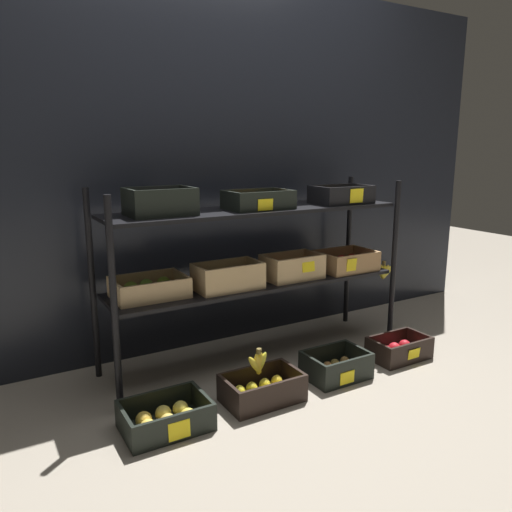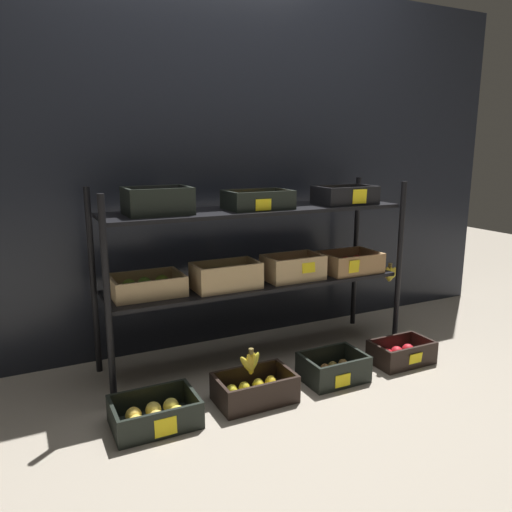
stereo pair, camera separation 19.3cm
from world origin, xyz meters
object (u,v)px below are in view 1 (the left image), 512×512
display_rack (258,248)px  crate_ground_kiwi (336,368)px  crate_ground_apple_red (399,350)px  banana_bunch_loose (258,363)px  crate_ground_lemon (262,390)px  crate_ground_apple_gold (166,418)px

display_rack → crate_ground_kiwi: (0.23, -0.42, -0.60)m
crate_ground_apple_red → banana_bunch_loose: size_ratio=2.53×
crate_ground_lemon → display_rack: bearing=61.9°
banana_bunch_loose → crate_ground_apple_gold: bearing=-179.8°
display_rack → crate_ground_apple_gold: size_ratio=4.92×
display_rack → crate_ground_apple_red: (0.70, -0.41, -0.60)m
crate_ground_lemon → banana_bunch_loose: (-0.02, 0.00, 0.14)m
crate_ground_lemon → crate_ground_kiwi: bearing=2.3°
crate_ground_apple_red → banana_bunch_loose: banana_bunch_loose is taller
banana_bunch_loose → crate_ground_kiwi: bearing=1.6°
crate_ground_apple_gold → crate_ground_lemon: (0.49, -0.00, 0.00)m
banana_bunch_loose → crate_ground_lemon: bearing=-13.4°
crate_ground_apple_red → crate_ground_kiwi: bearing=-179.1°
display_rack → crate_ground_apple_red: 1.01m
display_rack → crate_ground_kiwi: 0.77m
display_rack → crate_ground_apple_red: size_ratio=5.32×
crate_ground_lemon → crate_ground_kiwi: size_ratio=1.15×
crate_ground_lemon → crate_ground_apple_red: 0.94m
display_rack → crate_ground_lemon: size_ratio=4.87×
crate_ground_kiwi → display_rack: bearing=119.2°
display_rack → banana_bunch_loose: (-0.25, -0.43, -0.46)m
crate_ground_apple_red → display_rack: bearing=149.7°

